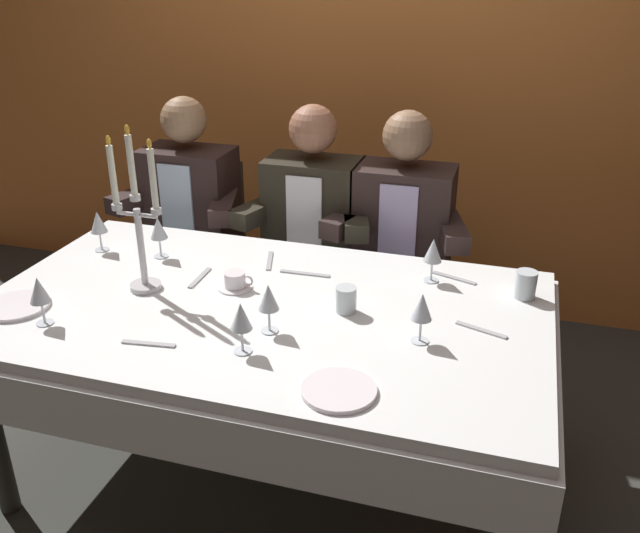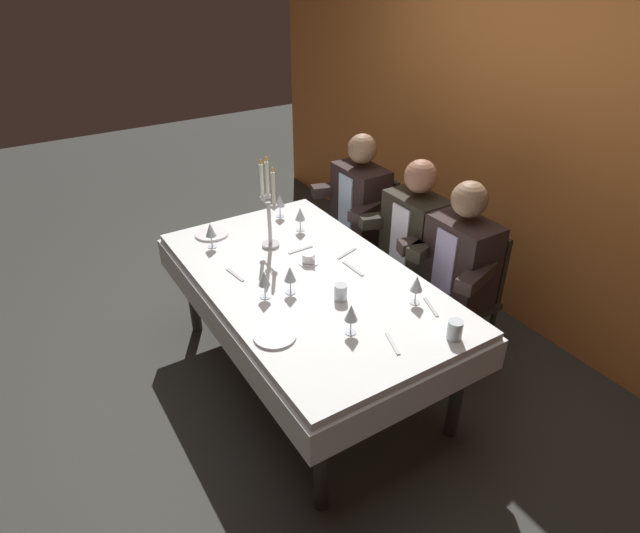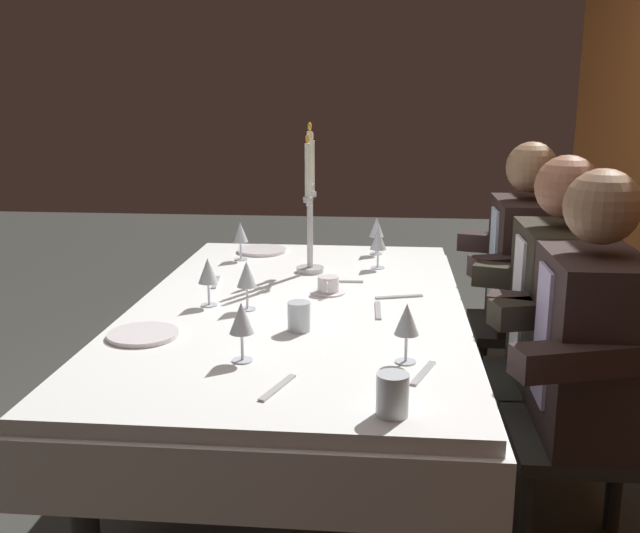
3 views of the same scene
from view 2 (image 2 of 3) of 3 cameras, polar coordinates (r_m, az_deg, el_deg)
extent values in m
plane|color=#383935|center=(3.51, -1.20, -11.41)|extent=(12.00, 12.00, 0.00)
cube|color=orange|center=(3.86, 20.87, 13.73)|extent=(6.00, 0.12, 2.70)
cube|color=white|center=(3.07, -1.34, -1.44)|extent=(1.90, 1.10, 0.04)
cube|color=white|center=(3.13, -1.32, -3.14)|extent=(1.94, 1.14, 0.18)
cylinder|color=#2B2A25|center=(3.78, -13.44, -2.28)|extent=(0.07, 0.07, 0.70)
cylinder|color=#2B2A25|center=(2.61, 0.09, -19.55)|extent=(0.07, 0.07, 0.70)
cylinder|color=#2B2A25|center=(4.06, -2.08, 1.20)|extent=(0.07, 0.07, 0.70)
cylinder|color=#2B2A25|center=(3.01, 14.40, -12.25)|extent=(0.07, 0.07, 0.70)
cylinder|color=silver|center=(3.39, -5.25, 2.33)|extent=(0.11, 0.11, 0.02)
cylinder|color=silver|center=(3.32, -5.37, 4.60)|extent=(0.02, 0.02, 0.28)
cylinder|color=silver|center=(3.24, -5.53, 7.45)|extent=(0.04, 0.04, 0.02)
cylinder|color=white|center=(3.20, -5.63, 9.27)|extent=(0.02, 0.02, 0.20)
ellipsoid|color=yellow|center=(3.16, -5.74, 11.25)|extent=(0.02, 0.02, 0.03)
cylinder|color=silver|center=(3.24, -5.17, 6.25)|extent=(0.07, 0.01, 0.01)
cylinder|color=silver|center=(3.20, -4.87, 6.34)|extent=(0.04, 0.04, 0.02)
cylinder|color=white|center=(3.15, -4.96, 8.17)|extent=(0.02, 0.02, 0.20)
ellipsoid|color=yellow|center=(3.11, -5.06, 10.17)|extent=(0.02, 0.02, 0.03)
cylinder|color=silver|center=(3.30, -5.77, 6.71)|extent=(0.08, 0.01, 0.01)
cylinder|color=silver|center=(3.32, -6.09, 7.25)|extent=(0.04, 0.04, 0.02)
cylinder|color=white|center=(3.28, -6.20, 9.02)|extent=(0.02, 0.02, 0.20)
ellipsoid|color=yellow|center=(3.24, -6.31, 10.95)|extent=(0.02, 0.02, 0.03)
cylinder|color=white|center=(2.62, -4.82, -7.32)|extent=(0.21, 0.21, 0.01)
cylinder|color=white|center=(3.58, -11.38, 3.45)|extent=(0.22, 0.22, 0.01)
cylinder|color=silver|center=(3.57, -2.09, 3.87)|extent=(0.06, 0.06, 0.00)
cylinder|color=silver|center=(3.55, -2.10, 4.44)|extent=(0.01, 0.01, 0.07)
cone|color=silver|center=(3.52, -2.12, 5.61)|extent=(0.07, 0.07, 0.08)
cylinder|color=silver|center=(2.65, 3.25, -6.98)|extent=(0.06, 0.06, 0.00)
cylinder|color=silver|center=(2.62, 3.27, -6.30)|extent=(0.01, 0.01, 0.07)
cone|color=silver|center=(2.57, 3.32, -4.88)|extent=(0.07, 0.07, 0.08)
cylinder|color=silver|center=(3.43, -11.33, 2.07)|extent=(0.06, 0.06, 0.00)
cylinder|color=silver|center=(3.41, -11.40, 2.65)|extent=(0.01, 0.01, 0.07)
cone|color=silver|center=(3.38, -11.54, 3.85)|extent=(0.07, 0.07, 0.08)
cylinder|color=maroon|center=(3.39, -11.49, 3.48)|extent=(0.04, 0.04, 0.03)
cylinder|color=silver|center=(2.93, -3.13, -2.74)|extent=(0.06, 0.06, 0.00)
cylinder|color=silver|center=(2.91, -3.15, -2.10)|extent=(0.01, 0.01, 0.07)
cone|color=silver|center=(2.87, -3.20, -0.76)|extent=(0.07, 0.07, 0.08)
cylinder|color=silver|center=(3.77, -4.23, 5.35)|extent=(0.06, 0.06, 0.00)
cylinder|color=silver|center=(3.75, -4.25, 5.89)|extent=(0.01, 0.01, 0.07)
cone|color=silver|center=(3.72, -4.30, 7.01)|extent=(0.07, 0.07, 0.08)
cylinder|color=#E0D172|center=(3.73, -4.28, 6.66)|extent=(0.04, 0.04, 0.03)
cylinder|color=silver|center=(2.91, -5.82, -3.21)|extent=(0.06, 0.06, 0.00)
cylinder|color=silver|center=(2.88, -5.86, -2.57)|extent=(0.01, 0.01, 0.07)
cone|color=silver|center=(2.84, -5.94, -1.22)|extent=(0.07, 0.07, 0.08)
cylinder|color=silver|center=(2.89, 10.00, -3.76)|extent=(0.06, 0.06, 0.00)
cylinder|color=silver|center=(2.87, 10.07, -3.11)|extent=(0.01, 0.01, 0.07)
cone|color=silver|center=(2.83, 10.22, -1.77)|extent=(0.07, 0.07, 0.08)
cylinder|color=#E0D172|center=(2.84, 10.18, -2.18)|extent=(0.04, 0.04, 0.03)
cylinder|color=silver|center=(2.85, 2.21, -2.73)|extent=(0.07, 0.07, 0.09)
cylinder|color=silver|center=(2.66, 14.10, -6.53)|extent=(0.07, 0.07, 0.10)
cylinder|color=white|center=(3.20, -1.22, 0.47)|extent=(0.12, 0.12, 0.01)
cylinder|color=white|center=(3.18, -1.22, 0.95)|extent=(0.08, 0.08, 0.05)
torus|color=white|center=(3.15, -0.75, 0.60)|extent=(0.04, 0.01, 0.04)
cube|color=#B7B7BC|center=(3.11, -8.99, -0.88)|extent=(0.17, 0.04, 0.01)
cube|color=#B7B7BC|center=(2.87, 11.68, -4.23)|extent=(0.17, 0.07, 0.01)
cube|color=#B7B7BC|center=(2.60, 7.70, -8.05)|extent=(0.17, 0.07, 0.01)
cube|color=#B7B7BC|center=(3.33, -2.08, 1.79)|extent=(0.02, 0.17, 0.01)
cube|color=#B7B7BC|center=(3.29, 2.85, 1.39)|extent=(0.07, 0.17, 0.01)
cube|color=#B7B7BC|center=(3.14, 3.51, -0.22)|extent=(0.19, 0.02, 0.01)
cylinder|color=#2B2A25|center=(4.30, 0.66, 0.86)|extent=(0.04, 0.04, 0.42)
cylinder|color=#2B2A25|center=(4.04, 3.41, -1.31)|extent=(0.04, 0.04, 0.42)
cylinder|color=#2B2A25|center=(4.48, 4.55, 2.08)|extent=(0.04, 0.04, 0.42)
cylinder|color=#2B2A25|center=(4.24, 7.41, 0.07)|extent=(0.04, 0.04, 0.42)
cube|color=#2B2A25|center=(4.15, 4.13, 3.21)|extent=(0.42, 0.42, 0.04)
cube|color=#2B2A25|center=(4.15, 6.40, 6.78)|extent=(0.38, 0.04, 0.44)
cube|color=#2D1F1D|center=(4.02, 4.28, 6.87)|extent=(0.42, 0.26, 0.54)
cube|color=silver|center=(3.94, 2.69, 6.85)|extent=(0.16, 0.01, 0.40)
sphere|color=#94704F|center=(3.87, 4.51, 12.34)|extent=(0.21, 0.21, 0.21)
cube|color=#2D1F1D|center=(4.12, 1.36, 8.15)|extent=(0.19, 0.34, 0.08)
cube|color=#2D1F1D|center=(3.79, 5.02, 5.93)|extent=(0.19, 0.34, 0.08)
cylinder|color=#2B2A25|center=(3.87, 5.59, -3.03)|extent=(0.04, 0.04, 0.42)
cylinder|color=#2B2A25|center=(3.65, 8.99, -5.69)|extent=(0.04, 0.04, 0.42)
cylinder|color=#2B2A25|center=(4.07, 9.64, -1.50)|extent=(0.04, 0.04, 0.42)
cylinder|color=#2B2A25|center=(3.86, 13.10, -3.91)|extent=(0.04, 0.04, 0.42)
cube|color=#2B2A25|center=(3.74, 9.63, -0.57)|extent=(0.42, 0.42, 0.04)
cube|color=#2B2A25|center=(3.74, 12.17, 3.39)|extent=(0.38, 0.04, 0.44)
cube|color=black|center=(3.59, 10.03, 3.38)|extent=(0.42, 0.26, 0.54)
cube|color=silver|center=(3.50, 8.40, 3.29)|extent=(0.16, 0.01, 0.40)
sphere|color=#9B644A|center=(3.43, 10.64, 9.38)|extent=(0.21, 0.21, 0.21)
cube|color=black|center=(3.67, 6.66, 4.93)|extent=(0.19, 0.34, 0.08)
cube|color=black|center=(3.37, 11.23, 2.09)|extent=(0.19, 0.34, 0.08)
cylinder|color=#2B2A25|center=(3.62, 9.51, -6.09)|extent=(0.04, 0.04, 0.42)
cylinder|color=#2B2A25|center=(3.42, 13.44, -9.09)|extent=(0.04, 0.04, 0.42)
cylinder|color=#2B2A25|center=(3.83, 13.62, -4.28)|extent=(0.04, 0.04, 0.42)
cylinder|color=#2B2A25|center=(3.65, 17.54, -6.98)|extent=(0.04, 0.04, 0.42)
cube|color=#2B2A25|center=(3.49, 13.99, -3.55)|extent=(0.42, 0.42, 0.04)
cube|color=#2B2A25|center=(3.49, 16.70, 0.68)|extent=(0.38, 0.04, 0.44)
cube|color=#312321|center=(3.34, 14.61, 0.55)|extent=(0.42, 0.26, 0.54)
cube|color=#B7A9D7|center=(3.24, 13.00, 0.37)|extent=(0.16, 0.01, 0.40)
sphere|color=#926D50|center=(3.16, 15.57, 6.89)|extent=(0.21, 0.21, 0.21)
cube|color=#312321|center=(3.39, 10.91, 2.28)|extent=(0.19, 0.34, 0.08)
cube|color=#312321|center=(3.13, 16.22, -1.04)|extent=(0.19, 0.34, 0.08)
camera|label=1|loc=(1.66, -49.34, 0.35)|focal=38.13mm
camera|label=3|loc=(1.85, 52.06, -12.52)|focal=41.00mm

